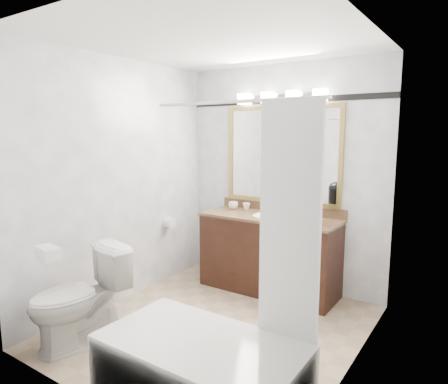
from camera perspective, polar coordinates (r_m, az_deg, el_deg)
The scene contains 15 objects.
room at distance 3.45m, azimuth -1.19°, elevation 0.15°, with size 2.42×2.62×2.52m.
vanity at distance 4.48m, azimuth 6.43°, elevation -8.53°, with size 1.53×0.58×0.97m.
mirror at distance 4.53m, azimuth 8.22°, elevation 5.24°, with size 1.40×0.04×1.10m.
vanity_light_bar at distance 4.49m, azimuth 8.08°, elevation 13.31°, with size 1.02×0.14×0.12m.
accent_stripe at distance 4.55m, azimuth 8.44°, elevation 12.82°, with size 2.40×0.01×0.06m, color black.
bathtub at distance 2.78m, azimuth -2.57°, elevation -23.42°, with size 1.30×0.75×1.96m.
tp_roll at distance 4.76m, azimuth -7.82°, elevation -4.32°, with size 0.12×0.12×0.11m, color white.
toilet at distance 3.60m, azimuth -20.02°, elevation -14.05°, with size 0.45×0.79×0.81m, color white.
tissue_box at distance 3.32m, azimuth -23.84°, elevation -7.94°, with size 0.22×0.12×0.09m, color white.
coffee_maker at distance 4.08m, azimuth 12.72°, elevation -1.88°, with size 0.18×0.23×0.35m.
cup_left at distance 4.74m, azimuth 1.33°, elevation -1.92°, with size 0.11×0.11×0.09m, color white.
cup_right at distance 4.69m, azimuth 3.21°, elevation -2.08°, with size 0.09×0.09×0.08m, color white.
soap_bottle_a at distance 4.54m, azimuth 7.17°, elevation -2.33°, with size 0.05×0.05×0.10m, color white.
soap_bottle_b at distance 4.42m, azimuth 9.86°, elevation -2.87°, with size 0.06×0.06×0.08m, color white.
soap_bar at distance 4.41m, azimuth 9.03°, elevation -3.22°, with size 0.08×0.05×0.02m, color beige.
Camera 1 is at (1.96, -2.79, 1.75)m, focal length 32.00 mm.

